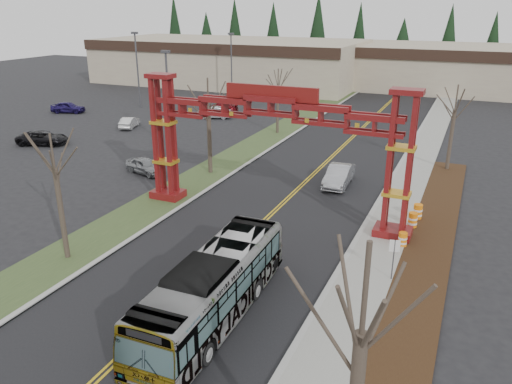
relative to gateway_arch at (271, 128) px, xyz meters
The scene contains 32 objects.
road 9.20m from the gateway_arch, 90.00° to the left, with size 12.00×110.00×0.02m, color black.
lane_line_left 9.19m from the gateway_arch, 90.98° to the left, with size 0.12×100.00×0.01m, color gold.
lane_line_right 9.19m from the gateway_arch, 89.02° to the left, with size 0.12×100.00×0.01m, color gold.
curb_right 11.03m from the gateway_arch, 48.70° to the left, with size 0.30×110.00×0.15m, color #A7A7A2.
sidewalk_right 11.90m from the gateway_arch, 42.65° to the left, with size 2.60×110.00×0.14m, color gray.
landscape_strip 14.25m from the gateway_arch, 38.11° to the right, with size 2.60×50.00×0.12m, color #321D10.
grass_median 12.18m from the gateway_arch, 138.81° to the left, with size 4.00×110.00×0.08m, color #334A25.
curb_left 11.03m from the gateway_arch, 131.30° to the left, with size 0.30×110.00×0.15m, color #A7A7A2.
gateway_arch is the anchor object (origin of this frame).
retail_building_west 61.78m from the gateway_arch, 119.07° to the left, with size 46.00×22.30×7.50m.
retail_building_east 62.80m from the gateway_arch, 80.83° to the left, with size 38.00×20.30×7.00m.
conifer_treeline 74.00m from the gateway_arch, 89.81° to the left, with size 116.10×5.60×13.00m.
transit_bus 12.72m from the gateway_arch, 79.64° to the right, with size 2.55×10.88×3.03m, color #A1A4A8.
silver_sedan 9.68m from the gateway_arch, 71.65° to the left, with size 1.64×4.72×1.55m, color #A5A8AD.
parked_car_near_a 14.52m from the gateway_arch, 162.40° to the left, with size 1.56×3.87×1.32m, color gray.
parked_car_near_b 30.25m from the gateway_arch, 145.03° to the left, with size 1.32×3.78×1.25m, color silver.
parked_car_near_c 29.25m from the gateway_arch, 164.90° to the left, with size 2.28×4.94×1.37m, color black.
parked_car_mid_a 34.09m from the gateway_arch, 123.69° to the left, with size 2.05×5.05×1.46m, color maroon.
parked_car_mid_b 42.76m from the gateway_arch, 150.70° to the left, with size 1.72×4.28×1.46m, color #221856.
parked_car_far_a 31.66m from the gateway_arch, 125.36° to the left, with size 1.50×4.30×1.42m, color #BABDC3.
bare_tree_median_near 12.86m from the gateway_arch, 128.58° to the right, with size 2.89×2.89×7.08m.
bare_tree_median_mid 10.23m from the gateway_arch, 141.53° to the left, with size 3.48×3.48×7.84m.
bare_tree_median_far 22.97m from the gateway_arch, 110.40° to the left, with size 2.95×2.95×6.93m.
bare_tree_right_near 21.75m from the gateway_arch, 62.61° to the right, with size 3.31×3.31×8.79m.
bare_tree_right_far 18.24m from the gateway_arch, 56.71° to the left, with size 3.13×3.13×7.20m.
light_pole_near 18.93m from the gateway_arch, 143.03° to the left, with size 0.81×0.40×9.30m.
light_pole_mid 41.45m from the gateway_arch, 137.91° to the left, with size 0.86×0.43×9.90m.
light_pole_far 45.49m from the gateway_arch, 119.70° to the left, with size 0.82×0.41×9.41m.
street_sign 11.17m from the gateway_arch, 30.87° to the right, with size 0.51×0.19×2.31m.
barrel_south 10.42m from the gateway_arch, ahead, with size 0.51×0.51×0.94m.
barrel_mid 10.61m from the gateway_arch, 11.15° to the left, with size 0.57×0.57×1.06m.
barrel_north 11.04m from the gateway_arch, 19.79° to the left, with size 0.59×0.59×1.09m.
Camera 1 is at (11.54, -10.30, 13.14)m, focal length 35.00 mm.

